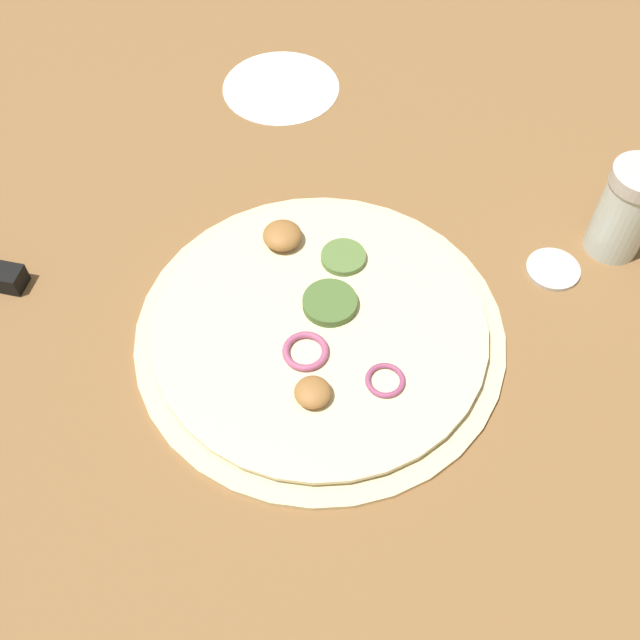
{
  "coord_description": "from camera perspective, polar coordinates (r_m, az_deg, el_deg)",
  "views": [
    {
      "loc": [
        0.11,
        0.3,
        0.48
      ],
      "look_at": [
        0.0,
        0.0,
        0.02
      ],
      "focal_mm": 42.0,
      "sensor_mm": 36.0,
      "label": 1
    }
  ],
  "objects": [
    {
      "name": "spice_jar",
      "position": [
        0.65,
        22.22,
        7.87
      ],
      "size": [
        0.05,
        0.05,
        0.08
      ],
      "color": "silver",
      "rests_on": "ground_plane"
    },
    {
      "name": "pizza",
      "position": [
        0.57,
        -0.02,
        -0.6
      ],
      "size": [
        0.28,
        0.28,
        0.03
      ],
      "color": "beige",
      "rests_on": "ground_plane"
    },
    {
      "name": "flour_patch",
      "position": [
        0.78,
        -2.99,
        17.31
      ],
      "size": [
        0.12,
        0.12,
        0.0
      ],
      "color": "white",
      "rests_on": "ground_plane"
    },
    {
      "name": "loose_cap",
      "position": [
        0.64,
        17.37,
        3.81
      ],
      "size": [
        0.04,
        0.04,
        0.01
      ],
      "color": "beige",
      "rests_on": "ground_plane"
    },
    {
      "name": "ground_plane",
      "position": [
        0.58,
        0.0,
        -1.08
      ],
      "size": [
        3.0,
        3.0,
        0.0
      ],
      "primitive_type": "plane",
      "color": "brown"
    }
  ]
}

